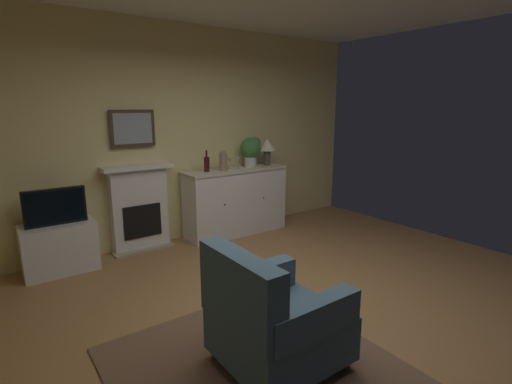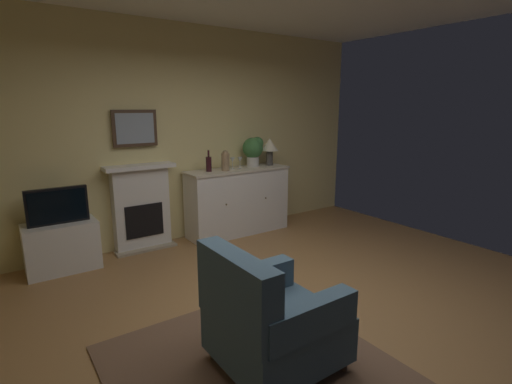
{
  "view_description": "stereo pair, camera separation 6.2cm",
  "coord_description": "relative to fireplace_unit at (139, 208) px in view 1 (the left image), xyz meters",
  "views": [
    {
      "loc": [
        -2.14,
        -2.29,
        1.81
      ],
      "look_at": [
        -0.02,
        0.64,
        1.0
      ],
      "focal_mm": 26.9,
      "sensor_mm": 36.0,
      "label": 1
    },
    {
      "loc": [
        -2.09,
        -2.33,
        1.81
      ],
      "look_at": [
        -0.02,
        0.64,
        1.0
      ],
      "focal_mm": 26.9,
      "sensor_mm": 36.0,
      "label": 2
    }
  ],
  "objects": [
    {
      "name": "fireplace_unit",
      "position": [
        0.0,
        0.0,
        0.0
      ],
      "size": [
        0.87,
        0.3,
        1.1
      ],
      "color": "white",
      "rests_on": "ground_plane"
    },
    {
      "name": "table_lamp",
      "position": [
        1.91,
        -0.18,
        0.68
      ],
      "size": [
        0.26,
        0.26,
        0.4
      ],
      "color": "#4C4742",
      "rests_on": "sideboard_cabinet"
    },
    {
      "name": "vase_decorative",
      "position": [
        1.12,
        -0.23,
        0.54
      ],
      "size": [
        0.11,
        0.11,
        0.28
      ],
      "color": "#9E7F5B",
      "rests_on": "sideboard_cabinet"
    },
    {
      "name": "framed_picture",
      "position": [
        0.0,
        0.05,
        1.0
      ],
      "size": [
        0.55,
        0.04,
        0.45
      ],
      "color": "#473323"
    },
    {
      "name": "area_rug",
      "position": [
        -0.18,
        -2.79,
        -0.54
      ],
      "size": [
        1.82,
        1.86,
        0.02
      ],
      "primitive_type": "cube",
      "color": "brown",
      "rests_on": "ground_plane"
    },
    {
      "name": "tv_set",
      "position": [
        -0.98,
        -0.19,
        0.2
      ],
      "size": [
        0.62,
        0.07,
        0.4
      ],
      "color": "black",
      "rests_on": "tv_cabinet"
    },
    {
      "name": "wine_glass_left",
      "position": [
        1.27,
        -0.17,
        0.52
      ],
      "size": [
        0.07,
        0.07,
        0.16
      ],
      "color": "silver",
      "rests_on": "sideboard_cabinet"
    },
    {
      "name": "tv_cabinet",
      "position": [
        -0.98,
        -0.16,
        -0.27
      ],
      "size": [
        0.75,
        0.42,
        0.55
      ],
      "color": "white",
      "rests_on": "ground_plane"
    },
    {
      "name": "armchair",
      "position": [
        -0.08,
        -2.85,
        -0.17
      ],
      "size": [
        0.81,
        0.78,
        0.92
      ],
      "color": "#3F596B",
      "rests_on": "ground_plane"
    },
    {
      "name": "potted_plant_small",
      "position": [
        1.65,
        -0.13,
        0.66
      ],
      "size": [
        0.3,
        0.3,
        0.43
      ],
      "color": "beige",
      "rests_on": "sideboard_cabinet"
    },
    {
      "name": "ground_plane",
      "position": [
        0.59,
        -2.4,
        -0.6
      ],
      "size": [
        6.11,
        5.12,
        0.1
      ],
      "primitive_type": "cube",
      "color": "#9E7042",
      "rests_on": "ground"
    },
    {
      "name": "sideboard_cabinet",
      "position": [
        1.35,
        -0.18,
        -0.07
      ],
      "size": [
        1.52,
        0.49,
        0.95
      ],
      "color": "white",
      "rests_on": "ground_plane"
    },
    {
      "name": "wall_rear",
      "position": [
        0.59,
        0.13,
        0.88
      ],
      "size": [
        6.11,
        0.06,
        2.86
      ],
      "primitive_type": "cube",
      "color": "#EAD68C",
      "rests_on": "ground_plane"
    },
    {
      "name": "wine_glass_center",
      "position": [
        1.38,
        -0.19,
        0.52
      ],
      "size": [
        0.07,
        0.07,
        0.16
      ],
      "color": "silver",
      "rests_on": "sideboard_cabinet"
    },
    {
      "name": "wine_bottle",
      "position": [
        0.9,
        -0.16,
        0.51
      ],
      "size": [
        0.08,
        0.08,
        0.29
      ],
      "color": "#331419",
      "rests_on": "sideboard_cabinet"
    }
  ]
}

